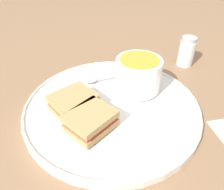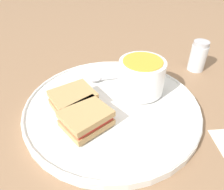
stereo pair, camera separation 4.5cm
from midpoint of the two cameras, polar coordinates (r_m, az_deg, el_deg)
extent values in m
plane|color=#8E6B4C|center=(0.48, -2.70, -4.20)|extent=(2.40, 2.40, 0.00)
cylinder|color=white|center=(0.47, -2.73, -3.41)|extent=(0.37, 0.37, 0.02)
torus|color=white|center=(0.47, -2.77, -2.46)|extent=(0.37, 0.37, 0.01)
cylinder|color=white|center=(0.51, 4.08, 2.07)|extent=(0.06, 0.06, 0.01)
cylinder|color=white|center=(0.49, 4.25, 5.28)|extent=(0.10, 0.10, 0.07)
cylinder|color=gold|center=(0.47, 4.44, 8.94)|extent=(0.09, 0.09, 0.01)
cube|color=silver|center=(0.54, -2.46, 4.60)|extent=(0.03, 0.09, 0.00)
ellipsoid|color=silver|center=(0.53, -8.26, 3.78)|extent=(0.03, 0.04, 0.01)
cube|color=tan|center=(0.46, -12.79, -2.91)|extent=(0.11, 0.11, 0.01)
cube|color=#B72D23|center=(0.45, -12.97, -1.90)|extent=(0.10, 0.10, 0.01)
cube|color=tan|center=(0.45, -13.15, -0.86)|extent=(0.11, 0.11, 0.01)
cube|color=tan|center=(0.41, -8.69, -7.76)|extent=(0.11, 0.11, 0.01)
cube|color=#B72D23|center=(0.41, -8.83, -6.71)|extent=(0.10, 0.10, 0.01)
cube|color=tan|center=(0.40, -8.97, -5.62)|extent=(0.11, 0.11, 0.01)
cylinder|color=silver|center=(0.66, 16.96, 10.34)|extent=(0.04, 0.04, 0.07)
cylinder|color=#B7B7BC|center=(0.64, 17.64, 13.64)|extent=(0.04, 0.04, 0.01)
camera|label=1|loc=(0.02, -92.86, -2.18)|focal=35.00mm
camera|label=2|loc=(0.02, 87.14, 2.18)|focal=35.00mm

